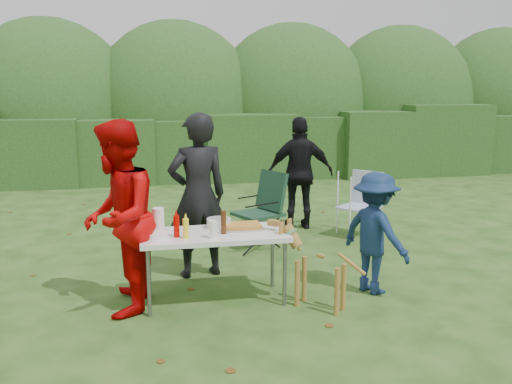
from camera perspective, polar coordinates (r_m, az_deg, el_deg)
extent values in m
plane|color=#1E4211|center=(5.67, -3.06, -12.02)|extent=(80.00, 80.00, 0.00)
cube|color=#23471C|center=(13.27, -8.00, 4.88)|extent=(22.00, 1.40, 1.70)
ellipsoid|color=#3D6628|center=(14.81, -8.44, 8.39)|extent=(20.00, 2.60, 3.20)
cube|color=silver|center=(5.62, -4.40, -4.54)|extent=(1.50, 0.70, 0.05)
cylinder|color=slate|center=(5.43, -11.22, -9.37)|extent=(0.04, 0.04, 0.69)
cylinder|color=slate|center=(5.58, 3.03, -8.60)|extent=(0.04, 0.04, 0.69)
cylinder|color=slate|center=(5.96, -11.23, -7.53)|extent=(0.04, 0.04, 0.69)
cylinder|color=slate|center=(6.10, 1.74, -6.89)|extent=(0.04, 0.04, 0.69)
imported|color=black|center=(6.36, -6.15, -0.39)|extent=(0.79, 0.61, 1.94)
imported|color=#B70404|center=(5.46, -14.31, -2.66)|extent=(0.82, 1.00, 1.92)
imported|color=black|center=(8.57, 4.68, 1.98)|extent=(1.08, 0.55, 1.77)
imported|color=#11274C|center=(6.01, 12.44, -4.23)|extent=(0.82, 0.99, 1.33)
cube|color=#B7B7BA|center=(5.74, -1.55, -3.81)|extent=(0.45, 0.30, 0.02)
cube|color=#C6802C|center=(5.73, -1.56, -3.54)|extent=(0.40, 0.26, 0.04)
cylinder|color=yellow|center=(5.41, -7.40, -3.84)|extent=(0.06, 0.06, 0.20)
cylinder|color=#B30400|center=(5.46, -8.37, -3.60)|extent=(0.06, 0.06, 0.22)
cylinder|color=#47230F|center=(5.53, -3.43, -3.21)|extent=(0.06, 0.06, 0.24)
cylinder|color=white|center=(5.65, -10.25, -2.97)|extent=(0.12, 0.12, 0.26)
cylinder|color=white|center=(5.39, -4.59, -3.94)|extent=(0.08, 0.08, 0.18)
cylinder|color=silver|center=(5.80, -3.93, -3.27)|extent=(0.26, 0.26, 0.10)
cylinder|color=white|center=(5.50, -10.42, -4.48)|extent=(0.24, 0.24, 0.05)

